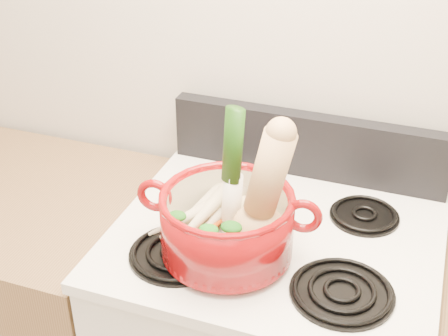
% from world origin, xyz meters
% --- Properties ---
extents(wall_back, '(3.50, 0.02, 2.60)m').
position_xyz_m(wall_back, '(0.00, 1.75, 1.30)').
color(wall_back, beige).
rests_on(wall_back, floor).
extents(cooktop, '(0.78, 0.67, 0.03)m').
position_xyz_m(cooktop, '(0.00, 1.40, 0.93)').
color(cooktop, white).
rests_on(cooktop, stove_body).
extents(control_backsplash, '(0.76, 0.05, 0.18)m').
position_xyz_m(control_backsplash, '(0.00, 1.70, 1.04)').
color(control_backsplash, black).
rests_on(control_backsplash, cooktop).
extents(burner_front_left, '(0.22, 0.22, 0.02)m').
position_xyz_m(burner_front_left, '(-0.19, 1.24, 0.96)').
color(burner_front_left, black).
rests_on(burner_front_left, cooktop).
extents(burner_front_right, '(0.22, 0.22, 0.02)m').
position_xyz_m(burner_front_right, '(0.19, 1.24, 0.96)').
color(burner_front_right, black).
rests_on(burner_front_right, cooktop).
extents(burner_back_left, '(0.17, 0.17, 0.02)m').
position_xyz_m(burner_back_left, '(-0.19, 1.54, 0.96)').
color(burner_back_left, black).
rests_on(burner_back_left, cooktop).
extents(burner_back_right, '(0.17, 0.17, 0.02)m').
position_xyz_m(burner_back_right, '(0.19, 1.54, 0.96)').
color(burner_back_right, black).
rests_on(burner_back_right, cooktop).
extents(dutch_oven, '(0.33, 0.33, 0.15)m').
position_xyz_m(dutch_oven, '(-0.08, 1.28, 1.04)').
color(dutch_oven, maroon).
rests_on(dutch_oven, burner_front_left).
extents(pot_handle_left, '(0.08, 0.03, 0.08)m').
position_xyz_m(pot_handle_left, '(-0.25, 1.26, 1.09)').
color(pot_handle_left, maroon).
rests_on(pot_handle_left, dutch_oven).
extents(pot_handle_right, '(0.08, 0.03, 0.08)m').
position_xyz_m(pot_handle_right, '(0.08, 1.29, 1.09)').
color(pot_handle_right, maroon).
rests_on(pot_handle_right, dutch_oven).
extents(squash, '(0.19, 0.14, 0.31)m').
position_xyz_m(squash, '(-0.01, 1.28, 1.15)').
color(squash, tan).
rests_on(squash, dutch_oven).
extents(leek, '(0.07, 0.09, 0.32)m').
position_xyz_m(leek, '(-0.09, 1.32, 1.15)').
color(leek, white).
rests_on(leek, dutch_oven).
extents(ginger, '(0.10, 0.07, 0.05)m').
position_xyz_m(ginger, '(-0.09, 1.38, 1.02)').
color(ginger, '#D0B280').
rests_on(ginger, dutch_oven).
extents(parsnip_0, '(0.13, 0.25, 0.07)m').
position_xyz_m(parsnip_0, '(-0.14, 1.30, 1.02)').
color(parsnip_0, beige).
rests_on(parsnip_0, dutch_oven).
extents(parsnip_1, '(0.13, 0.21, 0.06)m').
position_xyz_m(parsnip_1, '(-0.17, 1.31, 1.03)').
color(parsnip_1, beige).
rests_on(parsnip_1, dutch_oven).
extents(parsnip_2, '(0.09, 0.21, 0.06)m').
position_xyz_m(parsnip_2, '(-0.12, 1.32, 1.04)').
color(parsnip_2, beige).
rests_on(parsnip_2, dutch_oven).
extents(parsnip_3, '(0.14, 0.15, 0.05)m').
position_xyz_m(parsnip_3, '(-0.19, 1.26, 1.04)').
color(parsnip_3, '#EDE7C1').
rests_on(parsnip_3, dutch_oven).
extents(parsnip_4, '(0.11, 0.21, 0.06)m').
position_xyz_m(parsnip_4, '(-0.16, 1.34, 1.05)').
color(parsnip_4, beige).
rests_on(parsnip_4, dutch_oven).
extents(parsnip_5, '(0.10, 0.24, 0.06)m').
position_xyz_m(parsnip_5, '(-0.14, 1.29, 1.05)').
color(parsnip_5, beige).
rests_on(parsnip_5, dutch_oven).
extents(carrot_0, '(0.08, 0.16, 0.05)m').
position_xyz_m(carrot_0, '(-0.10, 1.22, 1.01)').
color(carrot_0, '#BE5209').
rests_on(carrot_0, dutch_oven).
extents(carrot_1, '(0.08, 0.14, 0.04)m').
position_xyz_m(carrot_1, '(-0.13, 1.24, 1.02)').
color(carrot_1, '#C35E09').
rests_on(carrot_1, dutch_oven).
extents(carrot_2, '(0.06, 0.19, 0.05)m').
position_xyz_m(carrot_2, '(-0.05, 1.27, 1.03)').
color(carrot_2, '#BE4509').
rests_on(carrot_2, dutch_oven).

